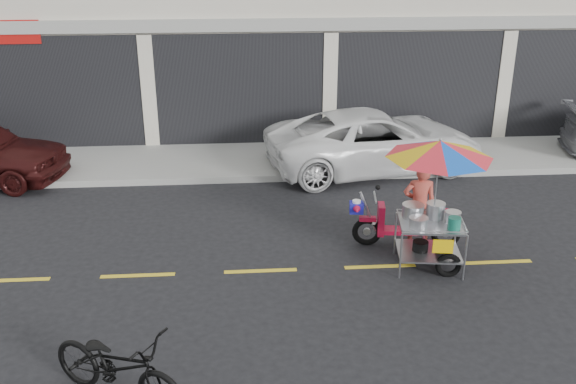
{
  "coord_description": "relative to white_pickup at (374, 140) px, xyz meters",
  "views": [
    {
      "loc": [
        -2.25,
        -9.29,
        5.22
      ],
      "look_at": [
        -1.5,
        0.6,
        1.15
      ],
      "focal_mm": 40.0,
      "sensor_mm": 36.0,
      "label": 1
    }
  ],
  "objects": [
    {
      "name": "near_bicycle",
      "position": [
        -4.59,
        -7.7,
        -0.2
      ],
      "size": [
        1.96,
        1.54,
        0.99
      ],
      "primitive_type": "imported",
      "rotation": [
        0.0,
        0.0,
        1.03
      ],
      "color": "black",
      "rests_on": "ground"
    },
    {
      "name": "ground",
      "position": [
        -0.82,
        -4.7,
        -0.7
      ],
      "size": [
        90.0,
        90.0,
        0.0
      ],
      "primitive_type": "plane",
      "color": "black"
    },
    {
      "name": "centerline",
      "position": [
        -0.82,
        -4.7,
        -0.69
      ],
      "size": [
        42.0,
        0.1,
        0.01
      ],
      "primitive_type": "cube",
      "color": "gold",
      "rests_on": "ground"
    },
    {
      "name": "sidewalk",
      "position": [
        -0.82,
        0.8,
        -0.62
      ],
      "size": [
        45.0,
        3.0,
        0.15
      ],
      "primitive_type": "cube",
      "color": "gray",
      "rests_on": "ground"
    },
    {
      "name": "food_vendor_rig",
      "position": [
        -0.02,
        -4.44,
        0.7
      ],
      "size": [
        2.21,
        1.97,
        2.23
      ],
      "rotation": [
        0.0,
        0.0,
        -0.13
      ],
      "color": "black",
      "rests_on": "ground"
    },
    {
      "name": "white_pickup",
      "position": [
        0.0,
        0.0,
        0.0
      ],
      "size": [
        5.34,
        3.19,
        1.39
      ],
      "primitive_type": "imported",
      "rotation": [
        0.0,
        0.0,
        1.75
      ],
      "color": "white",
      "rests_on": "ground"
    }
  ]
}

